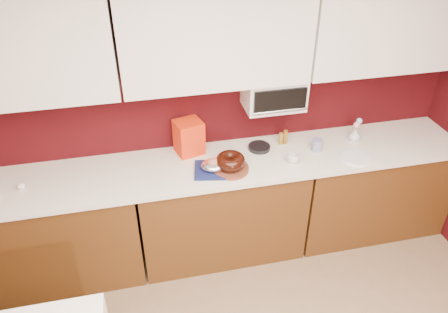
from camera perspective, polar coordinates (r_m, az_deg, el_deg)
name	(u,v)px	position (r m, az deg, el deg)	size (l,w,h in m)	color
ceiling	(416,43)	(1.01, 23.80, 13.38)	(4.00, 4.50, 0.02)	white
wall_back	(212,104)	(3.45, -1.57, 6.88)	(4.00, 0.02, 2.50)	#3C080B
base_cabinet_left	(53,234)	(3.68, -21.42, -9.36)	(1.31, 0.58, 0.86)	#512E10
base_cabinet_center	(221,209)	(3.65, -0.41, -6.88)	(1.31, 0.58, 0.86)	#512E10
base_cabinet_right	(368,188)	(4.08, 18.25, -3.87)	(1.31, 0.58, 0.86)	#512E10
countertop	(221,165)	(3.38, -0.44, -1.07)	(4.00, 0.62, 0.04)	silver
upper_cabinet_left	(6,50)	(3.11, -26.61, 12.29)	(1.31, 0.33, 0.70)	white
upper_cabinet_center	(215,35)	(3.07, -1.12, 15.55)	(1.31, 0.33, 0.70)	white
upper_cabinet_right	(393,22)	(3.57, 21.25, 16.01)	(1.31, 0.33, 0.70)	white
toaster_oven	(274,92)	(3.37, 6.48, 8.40)	(0.45, 0.30, 0.25)	white
toaster_oven_door	(280,101)	(3.24, 7.37, 7.20)	(0.40, 0.02, 0.18)	black
toaster_oven_handle	(280,111)	(3.26, 7.36, 5.91)	(0.02, 0.02, 0.42)	silver
cake_base	(230,169)	(3.28, 0.84, -1.58)	(0.28, 0.28, 0.03)	brown
bundt_cake	(230,161)	(3.24, 0.85, -0.61)	(0.22, 0.22, 0.09)	black
navy_towel	(214,170)	(3.27, -1.33, -1.75)	(0.29, 0.24, 0.02)	navy
foil_ham_nest	(214,165)	(3.24, -1.34, -1.12)	(0.19, 0.16, 0.07)	white
roasted_ham	(214,162)	(3.23, -1.35, -0.76)	(0.10, 0.08, 0.06)	#BD6C56
pandoro_box	(189,137)	(3.43, -4.61, 2.54)	(0.20, 0.18, 0.28)	red
dark_pan	(259,147)	(3.53, 4.63, 1.21)	(0.18, 0.18, 0.03)	black
coffee_mug	(293,157)	(3.38, 9.01, -0.12)	(0.08, 0.08, 0.09)	silver
blue_jar	(317,145)	(3.56, 12.06, 1.49)	(0.08, 0.08, 0.10)	navy
flower_vase	(355,134)	(3.77, 16.71, 2.79)	(0.08, 0.08, 0.11)	silver
flower_pink	(357,125)	(3.73, 16.93, 3.99)	(0.05, 0.05, 0.05)	pink
flower_blue	(359,121)	(3.74, 17.26, 4.47)	(0.05, 0.05, 0.05)	#97D1F2
china_plate	(355,157)	(3.56, 16.79, -0.12)	(0.23, 0.23, 0.01)	white
amber_bottle	(281,139)	(3.59, 7.43, 2.32)	(0.03, 0.03, 0.10)	olive
egg_right	(21,186)	(3.40, -24.98, -3.55)	(0.06, 0.04, 0.04)	white
amber_bottle_tall	(286,137)	(3.60, 8.04, 2.53)	(0.03, 0.03, 0.12)	brown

